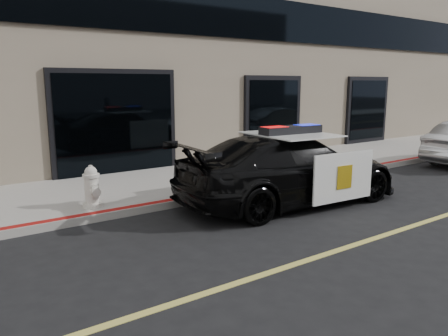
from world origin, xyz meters
TOP-DOWN VIEW (x-y plane):
  - ground at (0.00, 0.00)m, footprint 120.00×120.00m
  - sidewalk_n at (0.00, 5.25)m, footprint 60.00×3.50m
  - police_car at (1.00, 2.41)m, footprint 2.75×5.32m
  - fire_hydrant at (-2.70, 4.00)m, footprint 0.37×0.52m

SIDE VIEW (x-z plane):
  - ground at x=0.00m, z-range 0.00..0.00m
  - sidewalk_n at x=0.00m, z-range 0.00..0.15m
  - fire_hydrant at x=-2.70m, z-range 0.12..0.95m
  - police_car at x=1.00m, z-range -0.09..1.56m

